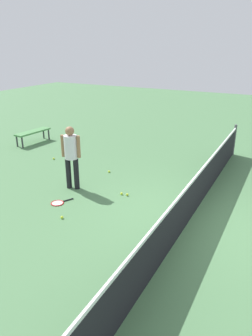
{
  "coord_description": "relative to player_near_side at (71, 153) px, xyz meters",
  "views": [
    {
      "loc": [
        6.16,
        1.62,
        3.65
      ],
      "look_at": [
        -0.06,
        -1.64,
        0.9
      ],
      "focal_mm": 34.11,
      "sensor_mm": 36.0,
      "label": 1
    }
  ],
  "objects": [
    {
      "name": "player_near_side",
      "position": [
        0.0,
        0.0,
        0.0
      ],
      "size": [
        0.42,
        0.52,
        1.7
      ],
      "color": "black",
      "rests_on": "ground_plane"
    },
    {
      "name": "tennis_ball_by_net",
      "position": [
        -0.24,
        1.35,
        -0.98
      ],
      "size": [
        0.07,
        0.07,
        0.07
      ],
      "primitive_type": "sphere",
      "color": "#C6E033",
      "rests_on": "ground_plane"
    },
    {
      "name": "tennis_ball_baseline",
      "position": [
        1.44,
        0.75,
        -0.98
      ],
      "size": [
        0.07,
        0.07,
        0.07
      ],
      "primitive_type": "sphere",
      "color": "#C6E033",
      "rests_on": "ground_plane"
    },
    {
      "name": "courtside_bench",
      "position": [
        -2.7,
        -3.9,
        -0.59
      ],
      "size": [
        1.53,
        0.54,
        0.48
      ],
      "color": "#4C8C4C",
      "rests_on": "ground_plane"
    },
    {
      "name": "ground_plane",
      "position": [
        0.12,
        3.29,
        -1.01
      ],
      "size": [
        40.0,
        40.0,
        0.0
      ],
      "primitive_type": "plane",
      "color": "#4C7A4C"
    },
    {
      "name": "tennis_ball_midcourt",
      "position": [
        -1.54,
        -1.95,
        -0.98
      ],
      "size": [
        0.07,
        0.07,
        0.07
      ],
      "primitive_type": "sphere",
      "color": "#C6E033",
      "rests_on": "ground_plane"
    },
    {
      "name": "tennis_racket_near_player",
      "position": [
        0.89,
        0.21,
        -1.0
      ],
      "size": [
        0.59,
        0.43,
        0.03
      ],
      "color": "red",
      "rests_on": "ground_plane"
    },
    {
      "name": "court_net",
      "position": [
        0.12,
        3.29,
        -0.51
      ],
      "size": [
        10.09,
        0.09,
        1.07
      ],
      "color": "#4C4C51",
      "rests_on": "ground_plane"
    },
    {
      "name": "tennis_ball_stray_left",
      "position": [
        -0.25,
        1.51,
        -0.98
      ],
      "size": [
        0.07,
        0.07,
        0.07
      ],
      "primitive_type": "sphere",
      "color": "#C6E033",
      "rests_on": "ground_plane"
    },
    {
      "name": "tennis_ball_near_player",
      "position": [
        -1.4,
        0.3,
        -0.98
      ],
      "size": [
        0.07,
        0.07,
        0.07
      ],
      "primitive_type": "sphere",
      "color": "#C6E033",
      "rests_on": "ground_plane"
    }
  ]
}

